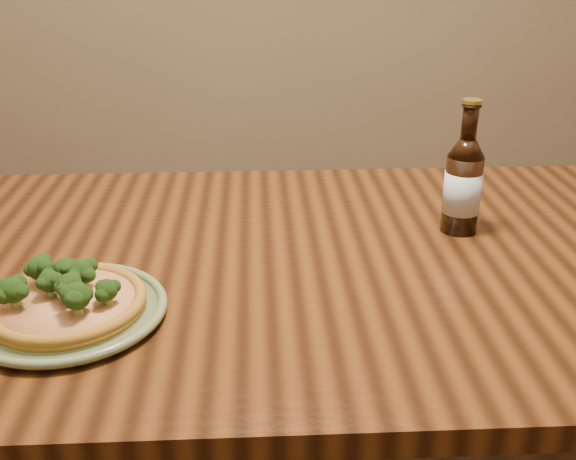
{
  "coord_description": "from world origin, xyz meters",
  "views": [
    {
      "loc": [
        -0.12,
        -0.94,
        1.27
      ],
      "look_at": [
        -0.07,
        0.06,
        0.82
      ],
      "focal_mm": 42.0,
      "sensor_mm": 36.0,
      "label": 1
    }
  ],
  "objects_px": {
    "beer_bottle": "(463,184)",
    "pizza": "(66,300)",
    "plate": "(69,311)",
    "table": "(328,302)"
  },
  "relations": [
    {
      "from": "table",
      "to": "plate",
      "type": "xyz_separation_m",
      "value": [
        -0.4,
        -0.18,
        0.1
      ]
    },
    {
      "from": "table",
      "to": "plate",
      "type": "bearing_deg",
      "value": -155.4
    },
    {
      "from": "beer_bottle",
      "to": "pizza",
      "type": "bearing_deg",
      "value": -172.34
    },
    {
      "from": "pizza",
      "to": "beer_bottle",
      "type": "relative_size",
      "value": 0.91
    },
    {
      "from": "table",
      "to": "beer_bottle",
      "type": "distance_m",
      "value": 0.33
    },
    {
      "from": "table",
      "to": "beer_bottle",
      "type": "height_order",
      "value": "beer_bottle"
    },
    {
      "from": "table",
      "to": "plate",
      "type": "distance_m",
      "value": 0.45
    },
    {
      "from": "table",
      "to": "plate",
      "type": "relative_size",
      "value": 5.63
    },
    {
      "from": "table",
      "to": "pizza",
      "type": "xyz_separation_m",
      "value": [
        -0.4,
        -0.18,
        0.12
      ]
    },
    {
      "from": "plate",
      "to": "pizza",
      "type": "xyz_separation_m",
      "value": [
        -0.0,
        0.0,
        0.02
      ]
    }
  ]
}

